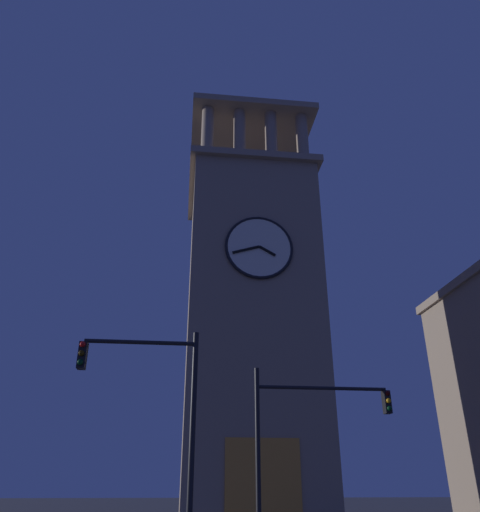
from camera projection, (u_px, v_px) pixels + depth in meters
clocktower at (250, 328)px, 26.90m from camera, size 7.36×7.69×25.51m
traffic_signal_near at (157, 405)px, 13.48m from camera, size 3.33×0.41×6.16m
traffic_signal_far at (304, 429)px, 16.12m from camera, size 4.63×0.41×5.73m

